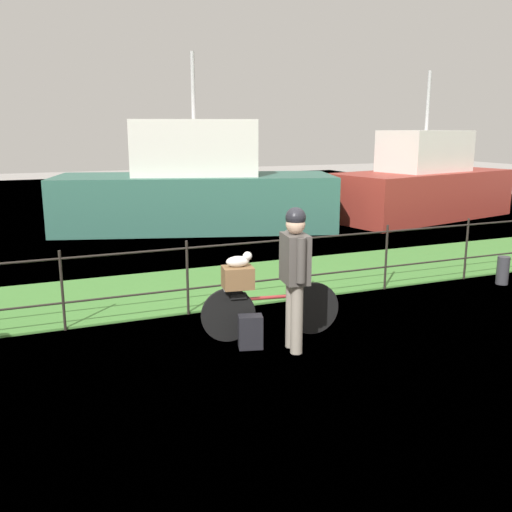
# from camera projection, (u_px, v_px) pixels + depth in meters

# --- Properties ---
(ground_plane) EXTENTS (60.00, 60.00, 0.00)m
(ground_plane) POSITION_uv_depth(u_px,v_px,m) (307.00, 358.00, 6.36)
(ground_plane) COLOR #9E9993
(grass_strip) EXTENTS (27.00, 2.40, 0.03)m
(grass_strip) POSITION_uv_depth(u_px,v_px,m) (216.00, 285.00, 9.24)
(grass_strip) COLOR #478438
(grass_strip) RESTS_ON ground
(harbor_water) EXTENTS (30.00, 30.00, 0.00)m
(harbor_water) POSITION_uv_depth(u_px,v_px,m) (133.00, 221.00, 15.78)
(harbor_water) COLOR slate
(harbor_water) RESTS_ON ground
(iron_fence) EXTENTS (18.04, 0.04, 1.05)m
(iron_fence) POSITION_uv_depth(u_px,v_px,m) (243.00, 267.00, 8.01)
(iron_fence) COLOR #28231E
(iron_fence) RESTS_ON ground
(bicycle_main) EXTENTS (1.73, 0.33, 0.67)m
(bicycle_main) POSITION_uv_depth(u_px,v_px,m) (270.00, 310.00, 6.90)
(bicycle_main) COLOR black
(bicycle_main) RESTS_ON ground
(wooden_crate) EXTENTS (0.40, 0.33, 0.26)m
(wooden_crate) POSITION_uv_depth(u_px,v_px,m) (238.00, 277.00, 6.71)
(wooden_crate) COLOR brown
(wooden_crate) RESTS_ON bicycle_main
(terrier_dog) EXTENTS (0.32, 0.18, 0.18)m
(terrier_dog) POSITION_uv_depth(u_px,v_px,m) (240.00, 260.00, 6.67)
(terrier_dog) COLOR silver
(terrier_dog) RESTS_ON wooden_crate
(cyclist_person) EXTENTS (0.32, 0.53, 1.68)m
(cyclist_person) POSITION_uv_depth(u_px,v_px,m) (295.00, 267.00, 6.37)
(cyclist_person) COLOR gray
(cyclist_person) RESTS_ON ground
(backpack_on_paving) EXTENTS (0.32, 0.25, 0.40)m
(backpack_on_paving) POSITION_uv_depth(u_px,v_px,m) (250.00, 332.00, 6.60)
(backpack_on_paving) COLOR black
(backpack_on_paving) RESTS_ON ground
(mooring_bollard) EXTENTS (0.20, 0.20, 0.47)m
(mooring_bollard) POSITION_uv_depth(u_px,v_px,m) (503.00, 270.00, 9.32)
(mooring_bollard) COLOR #38383D
(mooring_bollard) RESTS_ON ground
(moored_boat_near) EXTENTS (5.93, 3.35, 4.08)m
(moored_boat_near) POSITION_uv_depth(u_px,v_px,m) (423.00, 186.00, 16.08)
(moored_boat_near) COLOR #9E3328
(moored_boat_near) RESTS_ON ground
(moored_boat_mid) EXTENTS (7.31, 4.28, 4.34)m
(moored_boat_mid) POSITION_uv_depth(u_px,v_px,m) (195.00, 190.00, 14.25)
(moored_boat_mid) COLOR #336656
(moored_boat_mid) RESTS_ON ground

